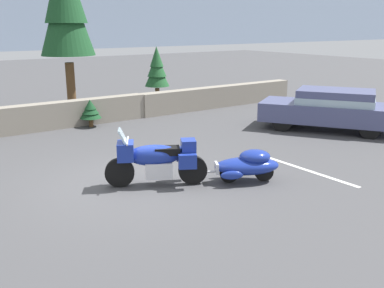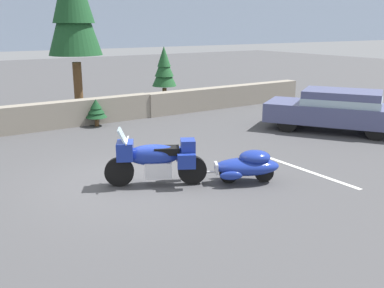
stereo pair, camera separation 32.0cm
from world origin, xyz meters
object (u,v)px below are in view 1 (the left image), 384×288
sedan_at_right_edge (330,108)px  pine_tree_secondary (157,69)px  car_shaped_trailer (247,165)px  touring_motorcycle (156,159)px

sedan_at_right_edge → pine_tree_secondary: (-2.23, 7.76, 0.87)m
car_shaped_trailer → pine_tree_secondary: (3.65, 9.99, 1.23)m
car_shaped_trailer → pine_tree_secondary: size_ratio=0.80×
touring_motorcycle → pine_tree_secondary: bearing=58.5°
sedan_at_right_edge → pine_tree_secondary: size_ratio=1.82×
touring_motorcycle → car_shaped_trailer: (1.84, -1.02, -0.21)m
car_shaped_trailer → sedan_at_right_edge: (5.88, 2.24, 0.36)m
car_shaped_trailer → touring_motorcycle: bearing=150.9°
car_shaped_trailer → sedan_at_right_edge: bearing=20.8°
touring_motorcycle → car_shaped_trailer: size_ratio=0.99×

